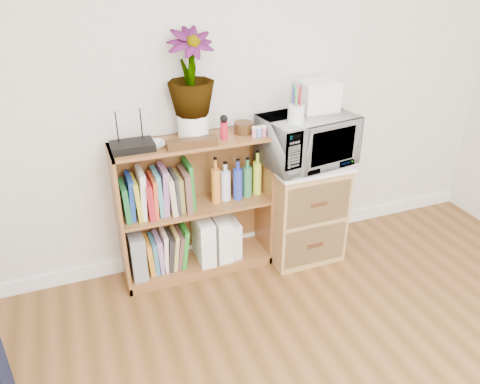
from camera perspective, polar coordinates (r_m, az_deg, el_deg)
skirting_board at (r=3.51m, az=-0.26°, el=-5.95°), size 4.00×0.02×0.10m
bookshelf at (r=3.08m, az=-5.46°, el=-1.97°), size 1.00×0.30×0.95m
wicker_unit at (r=3.33m, az=7.50°, el=-2.15°), size 0.50×0.45×0.70m
microwave at (r=3.10m, az=8.18°, el=6.33°), size 0.63×0.47×0.32m
pen_cup at (r=2.89m, az=6.83°, el=9.42°), size 0.10×0.10×0.11m
small_appliance at (r=3.14m, az=9.40°, el=11.52°), size 0.24×0.20×0.19m
router at (r=2.79m, az=-12.96°, el=5.48°), size 0.24×0.17×0.04m
white_bowl at (r=2.80m, az=-10.38°, el=5.68°), size 0.13×0.13×0.03m
plant_pot at (r=2.87m, az=-5.73°, el=7.92°), size 0.19×0.19×0.16m
potted_plant at (r=2.78m, az=-6.05°, el=14.24°), size 0.28×0.28×0.49m
trinket_box at (r=2.77m, az=-5.88°, el=5.97°), size 0.30×0.08×0.05m
kokeshi_doll at (r=2.88m, az=-1.96°, el=7.52°), size 0.05×0.05×0.11m
wooden_bowl at (r=2.98m, az=0.44°, el=7.86°), size 0.12×0.12×0.07m
paint_jars at (r=2.91m, az=2.34°, el=7.26°), size 0.11×0.04×0.06m
file_box at (r=3.15m, az=-12.50°, el=-7.19°), size 0.09×0.25×0.31m
magazine_holder_left at (r=3.21m, az=-4.49°, el=-5.69°), size 0.10×0.26×0.32m
magazine_holder_mid at (r=3.25m, az=-2.39°, el=-5.41°), size 0.10×0.24×0.31m
magazine_holder_right at (r=3.28m, az=-1.08°, el=-5.44°), size 0.08×0.21×0.27m
cookbooks at (r=2.96m, az=-10.00°, el=-0.09°), size 0.45×0.20×0.31m
liquor_bottles at (r=3.08m, az=-0.49°, el=1.64°), size 0.36×0.07×0.31m
lower_books at (r=3.19m, az=-8.98°, el=-6.99°), size 0.29×0.19×0.28m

